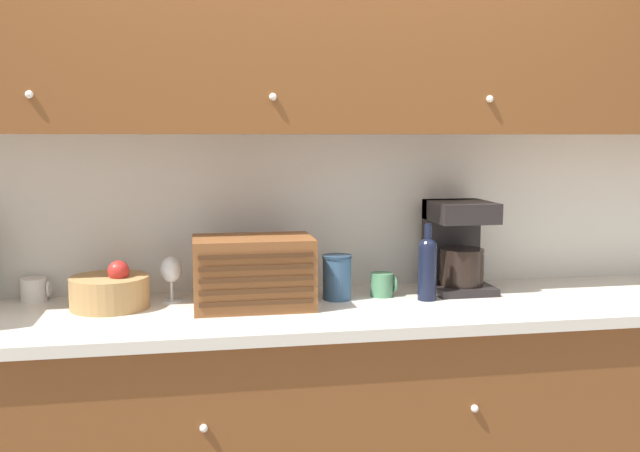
{
  "coord_description": "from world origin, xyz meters",
  "views": [
    {
      "loc": [
        -0.48,
        -2.82,
        1.57
      ],
      "look_at": [
        0.0,
        -0.23,
        1.23
      ],
      "focal_mm": 40.0,
      "sensor_mm": 36.0,
      "label": 1
    }
  ],
  "objects_px": {
    "mug": "(35,290)",
    "wine_bottle": "(427,266)",
    "fruit_basket": "(110,291)",
    "wine_glass": "(171,271)",
    "bread_box": "(253,272)",
    "mug_blue_second": "(383,285)",
    "storage_canister": "(337,277)",
    "coffee_maker": "(458,245)"
  },
  "relations": [
    {
      "from": "mug",
      "to": "wine_glass",
      "type": "distance_m",
      "value": 0.52
    },
    {
      "from": "mug",
      "to": "mug_blue_second",
      "type": "height_order",
      "value": "mug_blue_second"
    },
    {
      "from": "storage_canister",
      "to": "fruit_basket",
      "type": "bearing_deg",
      "value": 179.15
    },
    {
      "from": "storage_canister",
      "to": "coffee_maker",
      "type": "relative_size",
      "value": 0.47
    },
    {
      "from": "fruit_basket",
      "to": "wine_glass",
      "type": "height_order",
      "value": "fruit_basket"
    },
    {
      "from": "bread_box",
      "to": "coffee_maker",
      "type": "relative_size",
      "value": 1.19
    },
    {
      "from": "mug",
      "to": "fruit_basket",
      "type": "distance_m",
      "value": 0.33
    },
    {
      "from": "wine_glass",
      "to": "coffee_maker",
      "type": "height_order",
      "value": "coffee_maker"
    },
    {
      "from": "bread_box",
      "to": "wine_bottle",
      "type": "height_order",
      "value": "wine_bottle"
    },
    {
      "from": "wine_glass",
      "to": "wine_bottle",
      "type": "distance_m",
      "value": 0.95
    },
    {
      "from": "mug",
      "to": "fruit_basket",
      "type": "height_order",
      "value": "fruit_basket"
    },
    {
      "from": "fruit_basket",
      "to": "wine_glass",
      "type": "xyz_separation_m",
      "value": [
        0.21,
        0.06,
        0.05
      ]
    },
    {
      "from": "fruit_basket",
      "to": "storage_canister",
      "type": "relative_size",
      "value": 1.65
    },
    {
      "from": "wine_bottle",
      "to": "wine_glass",
      "type": "bearing_deg",
      "value": 171.39
    },
    {
      "from": "wine_glass",
      "to": "mug_blue_second",
      "type": "height_order",
      "value": "wine_glass"
    },
    {
      "from": "mug",
      "to": "mug_blue_second",
      "type": "distance_m",
      "value": 1.31
    },
    {
      "from": "mug",
      "to": "storage_canister",
      "type": "distance_m",
      "value": 1.13
    },
    {
      "from": "mug",
      "to": "fruit_basket",
      "type": "bearing_deg",
      "value": -29.35
    },
    {
      "from": "bread_box",
      "to": "storage_canister",
      "type": "bearing_deg",
      "value": 11.52
    },
    {
      "from": "mug",
      "to": "storage_canister",
      "type": "bearing_deg",
      "value": -8.92
    },
    {
      "from": "mug",
      "to": "coffee_maker",
      "type": "height_order",
      "value": "coffee_maker"
    },
    {
      "from": "mug",
      "to": "bread_box",
      "type": "bearing_deg",
      "value": -16.83
    },
    {
      "from": "bread_box",
      "to": "coffee_maker",
      "type": "height_order",
      "value": "coffee_maker"
    },
    {
      "from": "mug",
      "to": "wine_bottle",
      "type": "xyz_separation_m",
      "value": [
        1.45,
        -0.25,
        0.09
      ]
    },
    {
      "from": "wine_glass",
      "to": "coffee_maker",
      "type": "relative_size",
      "value": 0.47
    },
    {
      "from": "wine_bottle",
      "to": "coffee_maker",
      "type": "xyz_separation_m",
      "value": [
        0.18,
        0.15,
        0.05
      ]
    },
    {
      "from": "mug",
      "to": "storage_canister",
      "type": "relative_size",
      "value": 0.63
    },
    {
      "from": "mug",
      "to": "bread_box",
      "type": "relative_size",
      "value": 0.25
    },
    {
      "from": "mug",
      "to": "storage_canister",
      "type": "height_order",
      "value": "storage_canister"
    },
    {
      "from": "wine_bottle",
      "to": "coffee_maker",
      "type": "height_order",
      "value": "coffee_maker"
    },
    {
      "from": "fruit_basket",
      "to": "wine_glass",
      "type": "relative_size",
      "value": 1.64
    },
    {
      "from": "mug_blue_second",
      "to": "coffee_maker",
      "type": "bearing_deg",
      "value": 10.36
    },
    {
      "from": "fruit_basket",
      "to": "wine_bottle",
      "type": "relative_size",
      "value": 0.96
    },
    {
      "from": "wine_glass",
      "to": "storage_canister",
      "type": "relative_size",
      "value": 1.01
    },
    {
      "from": "bread_box",
      "to": "coffee_maker",
      "type": "bearing_deg",
      "value": 9.87
    },
    {
      "from": "bread_box",
      "to": "mug_blue_second",
      "type": "xyz_separation_m",
      "value": [
        0.5,
        0.08,
        -0.08
      ]
    },
    {
      "from": "mug",
      "to": "wine_bottle",
      "type": "height_order",
      "value": "wine_bottle"
    },
    {
      "from": "coffee_maker",
      "to": "bread_box",
      "type": "bearing_deg",
      "value": -170.13
    },
    {
      "from": "storage_canister",
      "to": "coffee_maker",
      "type": "distance_m",
      "value": 0.52
    },
    {
      "from": "fruit_basket",
      "to": "mug",
      "type": "bearing_deg",
      "value": 150.65
    },
    {
      "from": "mug",
      "to": "mug_blue_second",
      "type": "bearing_deg",
      "value": -6.84
    },
    {
      "from": "wine_bottle",
      "to": "coffee_maker",
      "type": "bearing_deg",
      "value": 40.31
    }
  ]
}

